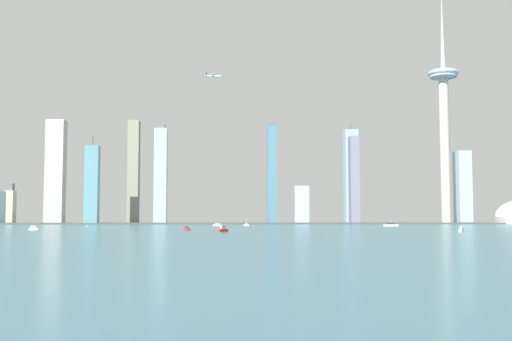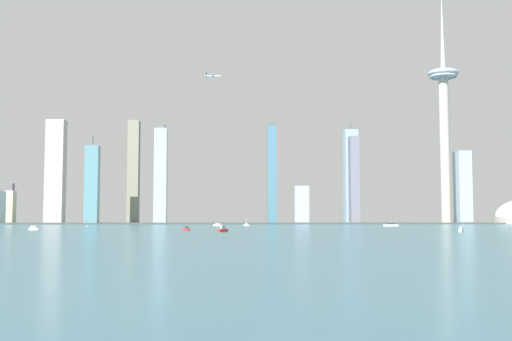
% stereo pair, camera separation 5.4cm
% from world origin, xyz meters
% --- Properties ---
extents(ground_plane, '(6000.00, 6000.00, 0.00)m').
position_xyz_m(ground_plane, '(0.00, 0.00, 0.00)').
color(ground_plane, '#376577').
extents(waterfront_pier, '(888.28, 60.21, 2.03)m').
position_xyz_m(waterfront_pier, '(0.00, 499.06, 1.02)').
color(waterfront_pier, '#444A44').
rests_on(waterfront_pier, ground).
extents(observation_tower, '(46.89, 46.89, 362.42)m').
position_xyz_m(observation_tower, '(313.43, 518.20, 176.18)').
color(observation_tower, beige).
rests_on(observation_tower, ground).
extents(skyscraper_0, '(13.17, 20.58, 157.34)m').
position_xyz_m(skyscraper_0, '(48.29, 550.03, 77.04)').
color(skyscraper_0, teal).
rests_on(skyscraper_0, ground).
extents(skyscraper_1, '(20.78, 27.69, 114.51)m').
position_xyz_m(skyscraper_1, '(351.60, 547.57, 57.26)').
color(skyscraper_1, '#A1B8C2').
rests_on(skyscraper_1, ground).
extents(skyscraper_2, '(17.64, 20.73, 165.08)m').
position_xyz_m(skyscraper_2, '(-171.53, 584.66, 82.54)').
color(skyscraper_2, gray).
rests_on(skyscraper_2, ground).
extents(skyscraper_3, '(18.98, 21.51, 152.06)m').
position_xyz_m(skyscraper_3, '(-123.05, 535.67, 73.97)').
color(skyscraper_3, '#A2B2BF').
rests_on(skyscraper_3, ground).
extents(skyscraper_4, '(19.10, 17.63, 127.12)m').
position_xyz_m(skyscraper_4, '(-215.50, 485.04, 56.44)').
color(skyscraper_4, '#598B97').
rests_on(skyscraper_4, ground).
extents(skyscraper_5, '(22.80, 14.12, 59.84)m').
position_xyz_m(skyscraper_5, '(97.50, 570.61, 29.92)').
color(skyscraper_5, '#ABB2CC').
rests_on(skyscraper_5, ground).
extents(skyscraper_6, '(13.37, 19.17, 131.93)m').
position_xyz_m(skyscraper_6, '(169.25, 507.84, 65.96)').
color(skyscraper_6, slate).
rests_on(skyscraper_6, ground).
extents(skyscraper_7, '(20.89, 20.92, 161.18)m').
position_xyz_m(skyscraper_7, '(176.07, 561.67, 74.71)').
color(skyscraper_7, '#90ABC7').
rests_on(skyscraper_7, ground).
extents(skyscraper_9, '(12.20, 17.32, 62.78)m').
position_xyz_m(skyscraper_9, '(-360.49, 575.64, 28.01)').
color(skyscraper_9, '#C1B697').
rests_on(skyscraper_9, ground).
extents(skyscraper_10, '(28.00, 24.66, 163.99)m').
position_xyz_m(skyscraper_10, '(-293.38, 579.50, 82.00)').
color(skyscraper_10, beige).
rests_on(skyscraper_10, ground).
extents(boat_0, '(17.03, 8.61, 7.32)m').
position_xyz_m(boat_0, '(168.47, 305.77, 1.55)').
color(boat_0, white).
rests_on(boat_0, ground).
extents(boat_1, '(8.52, 10.26, 4.83)m').
position_xyz_m(boat_1, '(-26.87, 72.50, 1.75)').
color(boat_1, red).
rests_on(boat_1, ground).
extents(boat_2, '(11.04, 14.25, 4.25)m').
position_xyz_m(boat_2, '(-189.68, 136.94, 1.55)').
color(boat_2, white).
rests_on(boat_2, ground).
extents(boat_3, '(6.23, 8.01, 4.30)m').
position_xyz_m(boat_3, '(157.73, 66.71, 1.58)').
color(boat_3, white).
rests_on(boat_3, ground).
extents(boat_4, '(8.00, 5.08, 9.05)m').
position_xyz_m(boat_4, '(1.83, 356.46, 1.15)').
color(boat_4, white).
rests_on(boat_4, ground).
extents(boat_5, '(11.82, 15.12, 3.56)m').
position_xyz_m(boat_5, '(-33.56, 341.60, 1.28)').
color(boat_5, white).
rests_on(boat_5, ground).
extents(boat_6, '(6.63, 8.24, 3.44)m').
position_xyz_m(boat_6, '(-57.35, 118.18, 1.27)').
color(boat_6, '#AF292C').
rests_on(boat_6, ground).
extents(channel_buoy_0, '(1.32, 1.32, 2.34)m').
position_xyz_m(channel_buoy_0, '(-174.63, 275.99, 1.17)').
color(channel_buoy_0, yellow).
rests_on(channel_buoy_0, ground).
extents(airplane, '(25.33, 23.99, 7.51)m').
position_xyz_m(airplane, '(-44.23, 545.68, 231.30)').
color(airplane, silver).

